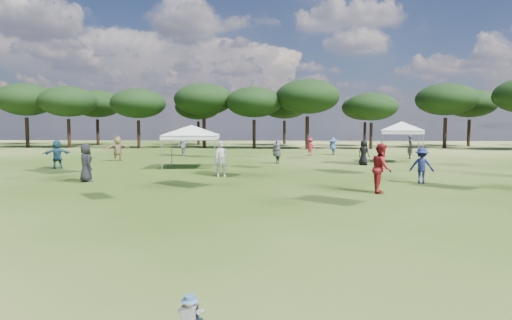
{
  "coord_description": "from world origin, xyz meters",
  "views": [
    {
      "loc": [
        0.5,
        -2.72,
        2.53
      ],
      "look_at": [
        0.12,
        3.61,
        2.03
      ],
      "focal_mm": 30.0,
      "sensor_mm": 36.0,
      "label": 1
    }
  ],
  "objects": [
    {
      "name": "tent_right",
      "position": [
        8.76,
        27.41,
        2.7
      ],
      "size": [
        5.4,
        5.4,
        3.13
      ],
      "rotation": [
        0.0,
        0.0,
        -0.2
      ],
      "color": "gray",
      "rests_on": "ground"
    },
    {
      "name": "tent_left",
      "position": [
        -4.89,
        22.58,
        2.46
      ],
      "size": [
        6.37,
        6.37,
        2.88
      ],
      "rotation": [
        0.0,
        0.0,
        0.07
      ],
      "color": "gray",
      "rests_on": "ground"
    },
    {
      "name": "festival_crowd",
      "position": [
        0.3,
        24.9,
        0.86
      ],
      "size": [
        30.22,
        22.84,
        1.89
      ],
      "color": "maroon",
      "rests_on": "ground"
    },
    {
      "name": "tree_line",
      "position": [
        2.39,
        47.41,
        5.42
      ],
      "size": [
        108.78,
        17.63,
        7.77
      ],
      "color": "black",
      "rests_on": "ground"
    },
    {
      "name": "toddler",
      "position": [
        -0.61,
        2.32,
        0.21
      ],
      "size": [
        0.32,
        0.35,
        0.46
      ],
      "rotation": [
        0.0,
        0.0,
        -0.09
      ],
      "color": "black",
      "rests_on": "ground"
    }
  ]
}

